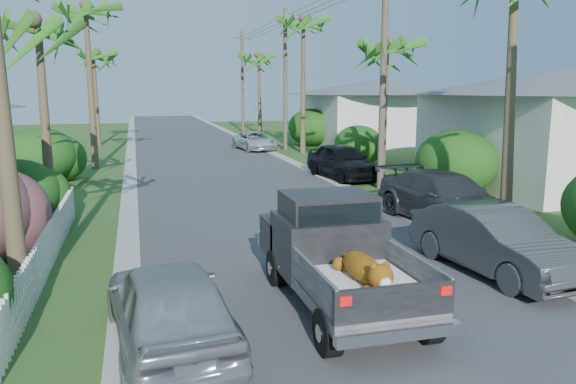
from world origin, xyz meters
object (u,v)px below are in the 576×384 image
object	(u,v)px
parked_car_ln	(169,306)
palm_r_b	(386,43)
palm_l_d	(93,52)
palm_l_c	(85,7)
parked_car_rd	(255,141)
palm_l_b	(37,21)
utility_pole_c	(285,79)
parked_car_rm	(445,199)
utility_pole_b	(383,74)
palm_r_d	(259,55)
house_right_far	(377,115)
house_right_near	(554,132)
palm_r_c	(303,20)
pickup_truck	(332,249)
parked_car_rf	(342,161)
utility_pole_d	(242,81)
parked_car_rn	(495,241)

from	to	relation	value
parked_car_ln	palm_r_b	world-z (taller)	palm_r_b
palm_l_d	palm_r_b	distance (m)	23.08
palm_l_c	palm_r_b	distance (m)	14.55
parked_car_rd	palm_l_d	size ratio (longest dim) A/B	0.56
palm_l_b	palm_l_d	size ratio (longest dim) A/B	0.96
palm_l_c	utility_pole_c	size ratio (longest dim) A/B	1.02
parked_car_rm	utility_pole_b	world-z (taller)	utility_pole_b
parked_car_rm	palm_r_d	bearing A→B (deg)	80.23
house_right_far	house_right_near	bearing A→B (deg)	-90.00
parked_car_rd	palm_r_c	xyz separation A→B (m)	(2.60, -2.35, 7.51)
parked_car_rm	parked_car_rd	world-z (taller)	parked_car_rm
palm_r_c	utility_pole_c	size ratio (longest dim) A/B	1.04
palm_r_d	house_right_far	distance (m)	12.79
parked_car_rm	utility_pole_c	size ratio (longest dim) A/B	0.58
palm_r_d	pickup_truck	bearing A→B (deg)	-100.30
parked_car_rm	palm_r_b	size ratio (longest dim) A/B	0.73
palm_r_d	house_right_far	bearing A→B (deg)	-56.98
parked_car_rm	palm_l_c	world-z (taller)	palm_l_c
parked_car_rf	utility_pole_d	xyz separation A→B (m)	(0.60, 27.19, 3.82)
parked_car_rd	palm_r_d	xyz separation A→B (m)	(2.90, 11.65, 6.14)
palm_l_c	palm_r_c	distance (m)	12.84
pickup_truck	utility_pole_c	distance (m)	26.91
pickup_truck	parked_car_rm	size ratio (longest dim) A/B	0.98
palm_l_d	palm_r_c	distance (m)	15.10
house_right_near	utility_pole_b	world-z (taller)	utility_pole_b
utility_pole_b	utility_pole_d	distance (m)	30.00
house_right_far	utility_pole_b	size ratio (longest dim) A/B	1.00
parked_car_rn	parked_car_ln	distance (m)	7.44
parked_car_rn	palm_r_d	world-z (taller)	palm_r_d
house_right_near	utility_pole_d	xyz separation A→B (m)	(-7.40, 31.00, 2.38)
palm_r_d	palm_r_b	bearing A→B (deg)	-89.77
palm_l_d	house_right_near	distance (m)	29.70
parked_car_rn	palm_l_d	size ratio (longest dim) A/B	0.58
house_right_near	palm_l_b	bearing A→B (deg)	180.00
pickup_truck	utility_pole_b	distance (m)	13.03
parked_car_rf	house_right_near	bearing A→B (deg)	-31.77
palm_l_d	house_right_near	bearing A→B (deg)	-48.45
parked_car_rd	parked_car_ln	bearing A→B (deg)	-112.23
parked_car_ln	palm_r_d	distance (m)	41.06
house_right_far	palm_l_b	bearing A→B (deg)	-137.73
palm_r_d	utility_pole_d	xyz separation A→B (m)	(-0.90, 3.00, -2.14)
parked_car_ln	utility_pole_c	xyz separation A→B (m)	(9.20, 27.34, 3.87)
palm_l_b	utility_pole_d	bearing A→B (deg)	68.20
palm_l_d	house_right_near	xyz separation A→B (m)	(19.50, -22.00, -4.22)
palm_r_d	house_right_near	world-z (taller)	palm_r_d
parked_car_ln	palm_l_b	size ratio (longest dim) A/B	0.58
utility_pole_b	house_right_near	bearing A→B (deg)	-7.70
palm_r_d	palm_l_d	bearing A→B (deg)	-155.22
parked_car_rn	palm_r_c	size ratio (longest dim) A/B	0.47
parked_car_rd	utility_pole_c	xyz separation A→B (m)	(2.00, -0.35, 4.00)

